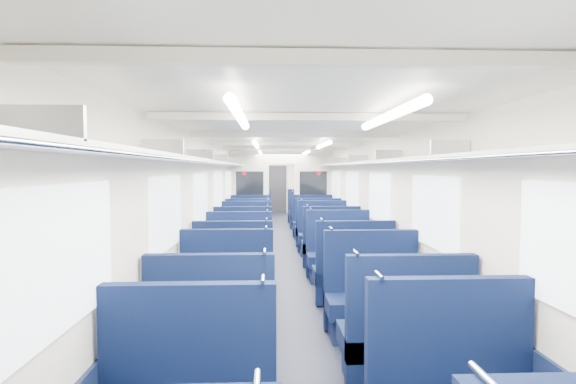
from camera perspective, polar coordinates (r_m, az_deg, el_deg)
The scene contains 33 objects.
floor at distance 9.96m, azimuth -0.43°, elevation -7.84°, with size 2.80×18.00×0.01m, color black.
ceiling at distance 9.80m, azimuth -0.44°, elevation 5.79°, with size 2.80×18.00×0.01m, color white.
wall_left at distance 9.86m, azimuth -8.59°, elevation -1.09°, with size 0.02×18.00×2.35m, color beige.
dado_left at distance 9.95m, azimuth -8.47°, elevation -5.84°, with size 0.03×17.90×0.70m, color #0F1834.
wall_right at distance 9.96m, azimuth 7.64°, elevation -1.05°, with size 0.02×18.00×2.35m, color beige.
dado_right at distance 10.05m, azimuth 7.53°, elevation -5.75°, with size 0.03×17.90×0.70m, color #0F1834.
wall_far at distance 18.80m, azimuth -1.37°, elevation 0.87°, with size 2.80×0.02×2.35m, color beige.
luggage_rack_left at distance 9.82m, azimuth -7.54°, elevation 3.56°, with size 0.36×17.40×0.18m.
luggage_rack_right at distance 9.90m, azimuth 6.61°, elevation 3.56°, with size 0.36×17.40×0.18m.
windows at distance 9.34m, azimuth -0.34°, elevation 0.22°, with size 2.78×15.60×0.75m.
ceiling_fittings at distance 9.53m, azimuth -0.39°, elevation 5.50°, with size 2.70×16.06×0.11m.
end_door at distance 18.74m, azimuth -1.36°, elevation 0.33°, with size 0.75×0.06×2.00m, color black.
bulkhead at distance 12.31m, azimuth -0.83°, elevation 0.02°, with size 2.80×0.10×2.35m.
seat_4 at distance 4.13m, azimuth -9.65°, elevation -18.41°, with size 1.08×0.60×1.20m.
seat_5 at distance 4.17m, azimuth 14.70°, elevation -18.21°, with size 1.08×0.60×1.20m.
seat_6 at distance 5.27m, azimuth -7.93°, elevation -13.61°, with size 1.08×0.60×1.20m.
seat_7 at distance 5.24m, azimuth 10.85°, elevation -13.73°, with size 1.08×0.60×1.20m.
seat_8 at distance 6.34m, azimuth -6.94°, elevation -10.74°, with size 1.08×0.60×1.20m.
seat_9 at distance 6.38m, azimuth 8.32°, elevation -10.65°, with size 1.08×0.60×1.20m.
seat_10 at distance 7.32m, azimuth -6.31°, elevation -8.86°, with size 1.08×0.60×1.20m.
seat_11 at distance 7.61m, azimuth 6.52°, elevation -8.41°, with size 1.08×0.60×1.20m.
seat_12 at distance 8.56m, azimuth -5.72°, elevation -7.13°, with size 1.08×0.60×1.20m.
seat_13 at distance 8.63m, azimuth 5.44°, elevation -7.05°, with size 1.08×0.60×1.20m.
seat_14 at distance 9.64m, azimuth -5.34°, elevation -5.98°, with size 1.08×0.60×1.20m.
seat_15 at distance 9.82m, azimuth 4.47°, elevation -5.82°, with size 1.08×0.60×1.20m.
seat_16 at distance 10.72m, azimuth -5.04°, elevation -5.07°, with size 1.08×0.60×1.20m.
seat_17 at distance 10.83m, azimuth 3.82°, elevation -4.99°, with size 1.08×0.60×1.20m.
seat_18 at distance 11.86m, azimuth -4.78°, elevation -4.29°, with size 1.08×0.60×1.20m.
seat_19 at distance 11.97m, azimuth 3.22°, elevation -4.22°, with size 1.08×0.60×1.20m.
seat_20 at distance 14.08m, azimuth -4.40°, elevation -3.14°, with size 1.08×0.60×1.20m.
seat_21 at distance 13.93m, azimuth 2.42°, elevation -3.20°, with size 1.08×0.60×1.20m.
seat_22 at distance 15.20m, azimuth -4.25°, elevation -2.68°, with size 1.08×0.60×1.20m.
seat_23 at distance 15.19m, azimuth 2.02°, elevation -2.68°, with size 1.08×0.60×1.20m.
Camera 1 is at (-0.33, -9.78, 1.87)m, focal length 27.80 mm.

